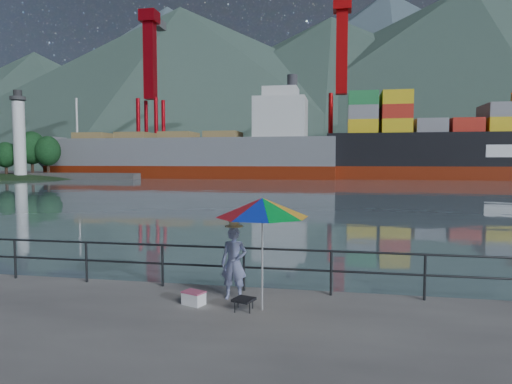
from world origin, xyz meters
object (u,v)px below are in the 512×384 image
(cooler_bag, at_px, (194,299))
(bulk_carrier, at_px, (199,154))
(fisherman, at_px, (234,263))
(beach_umbrella, at_px, (262,207))

(cooler_bag, xyz_separation_m, bulk_carrier, (-22.88, 72.05, 3.96))
(fisherman, relative_size, cooler_bag, 3.60)
(cooler_bag, bearing_deg, bulk_carrier, 129.19)
(beach_umbrella, bearing_deg, cooler_bag, 176.98)
(beach_umbrella, bearing_deg, fisherman, 139.33)
(fisherman, distance_m, beach_umbrella, 1.62)
(fisherman, relative_size, bulk_carrier, 0.03)
(fisherman, bearing_deg, beach_umbrella, -40.27)
(cooler_bag, height_order, bulk_carrier, bulk_carrier)
(cooler_bag, bearing_deg, beach_umbrella, 18.55)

